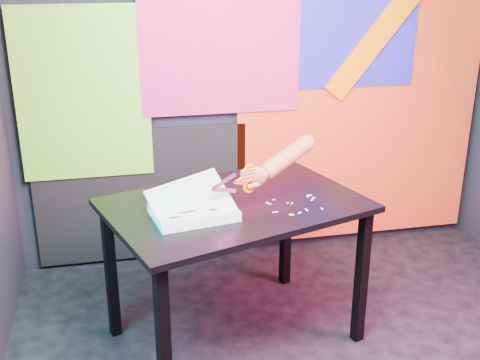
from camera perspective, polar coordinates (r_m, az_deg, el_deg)
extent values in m
cube|color=black|center=(3.68, 1.96, 12.80)|extent=(3.00, 0.01, 2.70)
cube|color=#F23E1D|center=(3.95, 11.21, 5.58)|extent=(1.60, 0.02, 1.60)
cube|color=#2520C0|center=(3.79, 10.51, 14.24)|extent=(0.85, 0.02, 0.75)
cube|color=#D7225E|center=(3.58, -1.83, 12.58)|extent=(0.95, 0.02, 0.80)
cube|color=#71CF2B|center=(3.57, -14.64, 7.84)|extent=(0.75, 0.02, 1.00)
cube|color=orange|center=(3.89, 14.98, 15.54)|extent=(0.91, 0.02, 1.11)
cube|color=black|center=(3.78, -9.21, -1.41)|extent=(1.30, 0.02, 0.85)
cube|color=black|center=(2.58, -7.27, -15.00)|extent=(0.06, 0.06, 0.72)
cube|color=black|center=(3.11, -12.14, -8.57)|extent=(0.06, 0.06, 0.72)
cube|color=black|center=(3.06, 11.44, -9.02)|extent=(0.06, 0.06, 0.72)
cube|color=black|center=(3.52, 4.37, -4.50)|extent=(0.06, 0.06, 0.72)
cube|color=black|center=(2.85, -0.48, -2.43)|extent=(1.36, 1.11, 0.03)
cube|color=silver|center=(2.70, -4.43, -3.05)|extent=(0.40, 0.32, 0.04)
cube|color=silver|center=(2.69, -4.44, -2.62)|extent=(0.40, 0.32, 0.00)
cube|color=silver|center=(2.69, -4.44, -2.53)|extent=(0.39, 0.31, 0.11)
cube|color=silver|center=(2.69, -4.71, -1.95)|extent=(0.41, 0.29, 0.19)
cylinder|color=black|center=(2.54, -7.06, -4.12)|extent=(0.01, 0.01, 0.00)
cylinder|color=black|center=(2.55, -6.52, -4.04)|extent=(0.01, 0.01, 0.00)
cylinder|color=black|center=(2.56, -5.99, -3.95)|extent=(0.01, 0.01, 0.00)
cylinder|color=black|center=(2.56, -5.46, -3.87)|extent=(0.01, 0.01, 0.00)
cylinder|color=black|center=(2.57, -4.93, -3.79)|extent=(0.01, 0.01, 0.00)
cylinder|color=black|center=(2.58, -4.40, -3.70)|extent=(0.01, 0.01, 0.00)
cylinder|color=black|center=(2.58, -3.88, -3.62)|extent=(0.01, 0.01, 0.00)
cylinder|color=black|center=(2.59, -3.36, -3.54)|extent=(0.01, 0.01, 0.00)
cylinder|color=black|center=(2.60, -2.84, -3.45)|extent=(0.01, 0.01, 0.00)
cylinder|color=black|center=(2.60, -2.32, -3.37)|extent=(0.01, 0.01, 0.00)
cylinder|color=black|center=(2.61, -1.81, -3.29)|extent=(0.01, 0.01, 0.00)
cylinder|color=black|center=(2.62, -1.30, -3.21)|extent=(0.01, 0.01, 0.00)
cylinder|color=black|center=(2.63, -0.80, -3.12)|extent=(0.01, 0.01, 0.00)
cylinder|color=black|center=(2.64, -0.30, -3.04)|extent=(0.01, 0.01, 0.00)
cylinder|color=black|center=(2.76, -8.39, -2.17)|extent=(0.01, 0.01, 0.00)
cylinder|color=black|center=(2.76, -7.90, -2.09)|extent=(0.01, 0.01, 0.00)
cylinder|color=black|center=(2.77, -7.40, -2.02)|extent=(0.01, 0.01, 0.00)
cylinder|color=black|center=(2.77, -6.91, -1.95)|extent=(0.01, 0.01, 0.00)
cylinder|color=black|center=(2.78, -6.42, -1.88)|extent=(0.01, 0.01, 0.00)
cylinder|color=black|center=(2.79, -5.93, -1.80)|extent=(0.01, 0.01, 0.00)
cylinder|color=black|center=(2.79, -5.44, -1.73)|extent=(0.01, 0.01, 0.00)
cylinder|color=black|center=(2.80, -4.96, -1.66)|extent=(0.01, 0.01, 0.00)
cylinder|color=black|center=(2.81, -4.47, -1.59)|extent=(0.01, 0.01, 0.00)
cylinder|color=black|center=(2.81, -3.99, -1.52)|extent=(0.01, 0.01, 0.00)
cylinder|color=black|center=(2.82, -3.52, -1.45)|extent=(0.01, 0.01, 0.00)
cylinder|color=black|center=(2.83, -3.04, -1.38)|extent=(0.01, 0.01, 0.00)
cylinder|color=black|center=(2.84, -2.57, -1.30)|extent=(0.01, 0.01, 0.00)
cylinder|color=black|center=(2.84, -2.10, -1.23)|extent=(0.01, 0.01, 0.00)
cube|color=black|center=(2.71, -6.45, -2.49)|extent=(0.07, 0.02, 0.00)
cube|color=black|center=(2.72, -4.25, -2.32)|extent=(0.05, 0.02, 0.00)
cube|color=black|center=(2.65, -4.96, -3.01)|extent=(0.09, 0.03, 0.00)
cube|color=black|center=(2.66, -2.52, -2.80)|extent=(0.04, 0.02, 0.00)
cube|color=black|center=(2.60, -6.10, -3.54)|extent=(0.05, 0.02, 0.00)
cube|color=black|center=(2.77, -3.99, -1.88)|extent=(0.06, 0.02, 0.00)
cube|color=#A5ADC0|center=(2.66, -1.53, -0.15)|extent=(0.12, 0.07, 0.06)
cube|color=#A5ADC0|center=(2.68, -1.52, -0.97)|extent=(0.12, 0.07, 0.06)
cylinder|color=#A5ADC0|center=(2.71, -0.42, -0.25)|extent=(0.02, 0.02, 0.01)
cube|color=orange|center=(2.73, -0.03, -0.30)|extent=(0.05, 0.03, 0.02)
cube|color=orange|center=(2.72, -0.03, 0.03)|extent=(0.05, 0.03, 0.02)
torus|color=orange|center=(2.74, 0.88, 0.81)|extent=(0.07, 0.05, 0.07)
torus|color=orange|center=(2.77, 0.87, -0.54)|extent=(0.07, 0.05, 0.07)
ellipsoid|color=#9F6739|center=(2.78, 1.64, 0.35)|extent=(0.09, 0.06, 0.10)
cylinder|color=#9F6739|center=(2.76, 0.87, 0.05)|extent=(0.07, 0.05, 0.02)
cylinder|color=#9F6739|center=(2.75, 0.87, 0.39)|extent=(0.07, 0.05, 0.02)
cylinder|color=#9F6739|center=(2.75, 0.87, 0.70)|extent=(0.06, 0.04, 0.02)
cylinder|color=#9F6739|center=(2.74, 0.88, 0.96)|extent=(0.06, 0.04, 0.02)
cylinder|color=#9F6739|center=(2.77, 1.25, -0.55)|extent=(0.06, 0.04, 0.03)
cylinder|color=#9F6739|center=(2.81, 2.36, 0.63)|extent=(0.08, 0.08, 0.07)
cylinder|color=#9F6739|center=(2.88, 4.42, 2.12)|extent=(0.30, 0.21, 0.17)
sphere|color=#9F6739|center=(2.96, 6.39, 3.54)|extent=(0.07, 0.07, 0.07)
cube|color=white|center=(2.85, 4.94, -2.21)|extent=(0.02, 0.02, 0.00)
cube|color=white|center=(2.85, 4.53, -2.18)|extent=(0.01, 0.01, 0.00)
cube|color=white|center=(2.78, 6.34, -2.83)|extent=(0.01, 0.03, 0.00)
cube|color=white|center=(2.75, 3.36, -3.05)|extent=(0.03, 0.01, 0.00)
cube|color=white|center=(2.75, 5.67, -3.11)|extent=(0.02, 0.02, 0.00)
cube|color=white|center=(2.93, 6.44, -1.57)|extent=(0.01, 0.02, 0.00)
cube|color=white|center=(2.92, 7.00, -1.68)|extent=(0.02, 0.01, 0.00)
cube|color=white|center=(2.95, 6.59, -1.45)|extent=(0.03, 0.02, 0.00)
cube|color=white|center=(2.80, 7.77, -2.71)|extent=(0.01, 0.02, 0.00)
cube|color=white|center=(2.90, 6.85, -1.89)|extent=(0.02, 0.02, 0.00)
cube|color=white|center=(2.84, 2.70, -2.23)|extent=(0.03, 0.03, 0.00)
cube|color=white|center=(2.73, 4.90, -3.29)|extent=(0.03, 0.02, 0.00)
cube|color=white|center=(2.85, 2.57, -2.16)|extent=(0.02, 0.02, 0.00)
cube|color=white|center=(2.88, 3.22, -1.87)|extent=(0.02, 0.01, 0.00)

